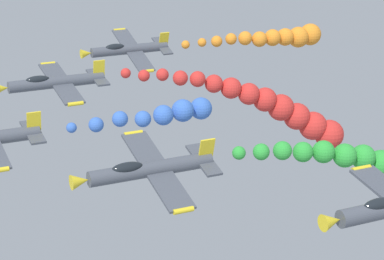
% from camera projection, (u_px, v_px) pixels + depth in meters
% --- Properties ---
extents(smoke_trail_lead, '(4.13, 14.24, 2.49)m').
position_uv_depth(smoke_trail_lead, '(169.00, 113.00, 64.85)').
color(smoke_trail_lead, blue).
extents(airplane_left_inner, '(9.29, 10.35, 3.29)m').
position_uv_depth(airplane_left_inner, '(149.00, 169.00, 51.20)').
color(airplane_left_inner, '#474C56').
extents(airplane_right_inner, '(9.47, 10.35, 2.88)m').
position_uv_depth(airplane_right_inner, '(55.00, 82.00, 69.31)').
color(airplane_right_inner, '#474C56').
extents(smoke_trail_right_inner, '(4.96, 24.46, 10.75)m').
position_uv_depth(smoke_trail_right_inner, '(282.00, 112.00, 79.21)').
color(smoke_trail_right_inner, red).
extents(airplane_right_outer, '(9.15, 10.35, 3.53)m').
position_uv_depth(airplane_right_outer, '(128.00, 49.00, 84.31)').
color(airplane_right_outer, '#474C56').
extents(smoke_trail_right_outer, '(3.43, 20.17, 2.87)m').
position_uv_depth(smoke_trail_right_outer, '(283.00, 37.00, 93.79)').
color(smoke_trail_right_outer, orange).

